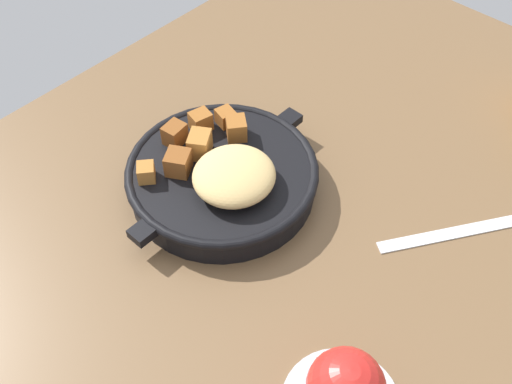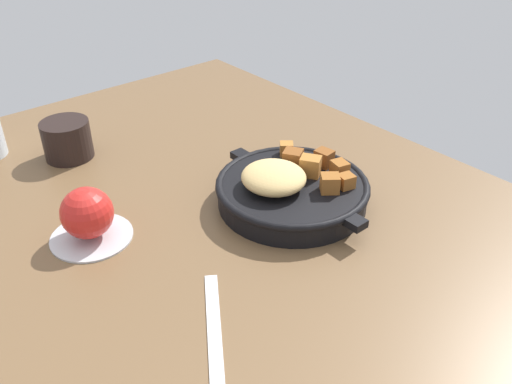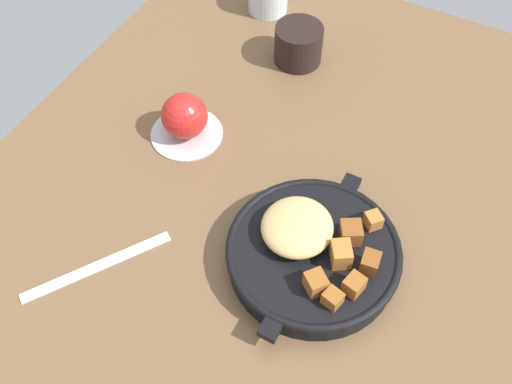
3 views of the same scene
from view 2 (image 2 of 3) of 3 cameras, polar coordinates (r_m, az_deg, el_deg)
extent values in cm
cube|color=brown|center=(81.56, -2.98, -3.88)|extent=(119.30, 85.41, 2.40)
cylinder|color=black|center=(84.06, 3.81, -0.12)|extent=(22.93, 22.93, 3.77)
torus|color=black|center=(83.21, 3.84, 0.79)|extent=(23.68, 23.68, 1.20)
cube|color=black|center=(91.55, -1.64, 3.84)|extent=(2.64, 2.40, 1.20)
cube|color=black|center=(76.39, 10.41, -3.21)|extent=(2.64, 2.40, 1.20)
ellipsoid|color=tan|center=(80.95, 1.87, 1.56)|extent=(9.90, 9.65, 3.47)
cube|color=#A86B2D|center=(84.55, 5.72, 2.71)|extent=(3.94, 3.76, 3.08)
cube|color=brown|center=(87.49, 7.15, 3.55)|extent=(2.94, 2.56, 2.68)
cube|color=brown|center=(86.80, 3.88, 3.53)|extent=(3.87, 3.84, 2.77)
cube|color=#935623|center=(82.38, 9.43, 1.13)|extent=(2.58, 2.68, 2.10)
cube|color=#A86B2D|center=(90.28, 3.21, 4.54)|extent=(2.92, 2.93, 2.14)
cube|color=#935623|center=(80.90, 7.76, 0.90)|extent=(3.59, 3.63, 2.70)
cube|color=#935623|center=(84.92, 8.76, 2.39)|extent=(2.97, 2.73, 2.53)
cylinder|color=#B7BABF|center=(81.03, -16.86, -4.42)|extent=(11.65, 11.65, 0.60)
sphere|color=red|center=(78.80, -17.31, -2.11)|extent=(7.35, 7.35, 7.35)
cube|color=silver|center=(63.84, -4.36, -15.00)|extent=(18.57, 13.22, 0.36)
cylinder|color=black|center=(101.87, -19.21, 5.21)|extent=(8.43, 8.43, 6.81)
camera|label=1|loc=(0.86, -39.07, 34.06)|focal=42.92mm
camera|label=3|loc=(0.68, 56.72, 43.68)|focal=42.14mm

